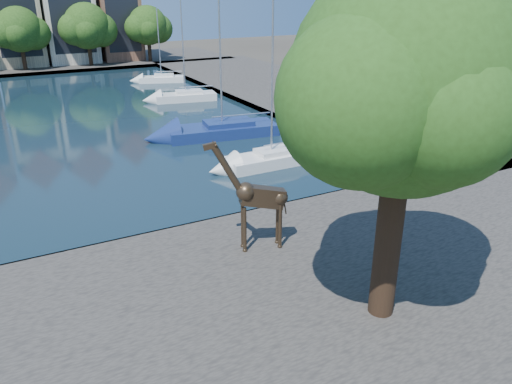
% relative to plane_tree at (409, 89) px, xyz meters
% --- Properties ---
extents(ground, '(160.00, 160.00, 0.00)m').
position_rel_plane_tree_xyz_m(ground, '(-7.62, 9.01, -7.67)').
color(ground, '#38332B').
rests_on(ground, ground).
extents(water_basin, '(38.00, 50.00, 0.08)m').
position_rel_plane_tree_xyz_m(water_basin, '(-7.62, 33.01, -7.63)').
color(water_basin, black).
rests_on(water_basin, ground).
extents(near_quay, '(50.00, 14.00, 0.50)m').
position_rel_plane_tree_xyz_m(near_quay, '(-7.62, 2.01, -7.42)').
color(near_quay, '#45423C').
rests_on(near_quay, ground).
extents(far_quay, '(60.00, 16.00, 0.50)m').
position_rel_plane_tree_xyz_m(far_quay, '(-7.62, 65.01, -7.42)').
color(far_quay, '#45423C').
rests_on(far_quay, ground).
extents(right_quay, '(14.00, 52.00, 0.50)m').
position_rel_plane_tree_xyz_m(right_quay, '(17.38, 33.01, -7.42)').
color(right_quay, '#45423C').
rests_on(right_quay, ground).
extents(plane_tree, '(8.32, 6.40, 10.62)m').
position_rel_plane_tree_xyz_m(plane_tree, '(0.00, 0.00, 0.00)').
color(plane_tree, '#332114').
rests_on(plane_tree, near_quay).
extents(townhouse_east_inner, '(5.94, 9.18, 15.79)m').
position_rel_plane_tree_xyz_m(townhouse_east_inner, '(-5.62, 64.99, 0.06)').
color(townhouse_east_inner, tan).
rests_on(townhouse_east_inner, far_quay).
extents(townhouse_east_mid, '(6.43, 9.18, 16.65)m').
position_rel_plane_tree_xyz_m(townhouse_east_mid, '(0.88, 64.99, 0.43)').
color(townhouse_east_mid, beige).
rests_on(townhouse_east_mid, far_quay).
extents(townhouse_east_end, '(5.44, 9.18, 14.43)m').
position_rel_plane_tree_xyz_m(townhouse_east_end, '(7.38, 64.99, -0.56)').
color(townhouse_east_end, brown).
rests_on(townhouse_east_end, far_quay).
extents(far_tree_mid_east, '(7.02, 5.40, 7.52)m').
position_rel_plane_tree_xyz_m(far_tree_mid_east, '(-5.52, 59.50, -2.54)').
color(far_tree_mid_east, '#332114').
rests_on(far_tree_mid_east, far_quay).
extents(far_tree_east, '(7.54, 5.80, 7.84)m').
position_rel_plane_tree_xyz_m(far_tree_east, '(2.49, 59.50, -2.43)').
color(far_tree_east, '#332114').
rests_on(far_tree_east, far_quay).
extents(far_tree_far_east, '(6.76, 5.20, 7.36)m').
position_rel_plane_tree_xyz_m(far_tree_far_east, '(10.48, 59.50, -2.60)').
color(far_tree_far_east, '#332114').
rests_on(far_tree_far_east, far_quay).
extents(giraffe_statue, '(3.13, 1.12, 4.52)m').
position_rel_plane_tree_xyz_m(giraffe_statue, '(-1.67, 5.62, -4.95)').
color(giraffe_statue, '#392B1C').
rests_on(giraffe_statue, near_quay).
extents(sailboat_right_a, '(5.79, 2.08, 10.88)m').
position_rel_plane_tree_xyz_m(sailboat_right_a, '(4.38, 15.05, -7.04)').
color(sailboat_right_a, silver).
rests_on(sailboat_right_a, water_basin).
extents(sailboat_right_b, '(8.21, 3.89, 11.58)m').
position_rel_plane_tree_xyz_m(sailboat_right_b, '(4.38, 22.26, -7.00)').
color(sailboat_right_b, navy).
rests_on(sailboat_right_b, water_basin).
extents(sailboat_right_c, '(5.93, 3.02, 9.51)m').
position_rel_plane_tree_xyz_m(sailboat_right_c, '(6.30, 34.88, -7.05)').
color(sailboat_right_c, silver).
rests_on(sailboat_right_c, water_basin).
extents(sailboat_right_d, '(5.25, 3.26, 7.90)m').
position_rel_plane_tree_xyz_m(sailboat_right_d, '(7.38, 45.49, -7.10)').
color(sailboat_right_d, white).
rests_on(sailboat_right_d, water_basin).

